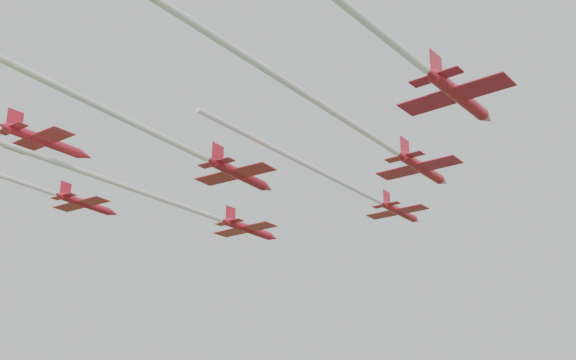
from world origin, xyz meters
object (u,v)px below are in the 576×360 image
(jet_row2_left, at_px, (143,192))
(jet_row3_left, at_px, (22,183))
(jet_lead, at_px, (362,193))
(jet_row3_right, at_px, (374,28))
(jet_row2_right, at_px, (345,119))
(jet_row3_mid, at_px, (162,137))

(jet_row2_left, height_order, jet_row3_left, jet_row3_left)
(jet_lead, relative_size, jet_row3_right, 0.81)
(jet_row3_right, bearing_deg, jet_row3_left, 174.56)
(jet_row3_left, bearing_deg, jet_row3_right, -10.32)
(jet_row3_left, bearing_deg, jet_row2_left, 21.59)
(jet_row2_left, distance_m, jet_row3_right, 40.05)
(jet_row2_right, bearing_deg, jet_row3_right, -51.79)
(jet_lead, distance_m, jet_row3_right, 43.93)
(jet_row3_left, height_order, jet_row3_right, jet_row3_left)
(jet_row3_mid, relative_size, jet_row3_right, 0.94)
(jet_row3_right, bearing_deg, jet_row3_mid, 172.88)
(jet_row3_mid, bearing_deg, jet_lead, 82.57)
(jet_row2_right, bearing_deg, jet_lead, 116.81)
(jet_row3_left, bearing_deg, jet_row3_mid, -8.68)
(jet_lead, relative_size, jet_row3_mid, 0.86)
(jet_lead, relative_size, jet_row2_right, 0.71)
(jet_row2_left, distance_m, jet_row3_mid, 15.24)
(jet_row2_left, distance_m, jet_row3_left, 15.62)
(jet_lead, xyz_separation_m, jet_row3_mid, (-11.83, -31.17, -3.04))
(jet_row2_left, height_order, jet_row3_mid, jet_row3_mid)
(jet_row3_mid, bearing_deg, jet_row2_left, 140.42)
(jet_lead, height_order, jet_row2_right, jet_lead)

